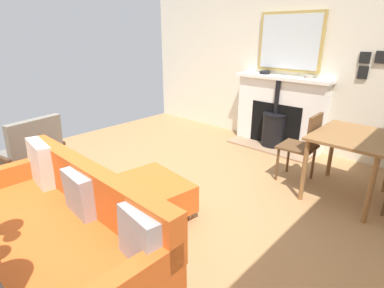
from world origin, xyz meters
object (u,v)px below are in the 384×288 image
mantel_bowl_far (309,77)px  sofa (58,232)px  mantel_bowl_near (265,72)px  dining_table (353,144)px  fireplace (278,115)px  armchair_accent (30,149)px  dining_chair_near_fireplace (305,143)px  ottoman (151,194)px

mantel_bowl_far → sofa: 3.74m
mantel_bowl_near → dining_table: 2.01m
mantel_bowl_near → fireplace: bearing=83.4°
armchair_accent → dining_chair_near_fireplace: size_ratio=1.00×
mantel_bowl_far → ottoman: 2.86m
mantel_bowl_near → mantel_bowl_far: size_ratio=1.27×
dining_table → mantel_bowl_near: bearing=-121.0°
mantel_bowl_far → dining_table: size_ratio=0.14×
mantel_bowl_near → mantel_bowl_far: (0.00, 0.71, -0.00)m
sofa → ottoman: bearing=-175.6°
mantel_bowl_far → sofa: mantel_bowl_far is taller
fireplace → dining_table: size_ratio=1.62×
sofa → dining_chair_near_fireplace: 2.75m
dining_table → dining_chair_near_fireplace: 0.52m
mantel_bowl_near → ottoman: size_ratio=0.20×
mantel_bowl_far → ottoman: (2.70, -0.33, -0.90)m
dining_table → dining_chair_near_fireplace: bearing=-90.4°
mantel_bowl_near → armchair_accent: (3.24, -1.08, -0.65)m
sofa → mantel_bowl_far: bearing=176.0°
mantel_bowl_far → fireplace: bearing=-84.6°
dining_chair_near_fireplace → dining_table: bearing=89.6°
ottoman → armchair_accent: armchair_accent is taller
mantel_bowl_far → armchair_accent: (3.24, -1.79, -0.65)m
mantel_bowl_near → mantel_bowl_far: 0.71m
fireplace → ottoman: fireplace is taller
dining_chair_near_fireplace → armchair_accent: bearing=-45.0°
armchair_accent → mantel_bowl_near: bearing=161.6°
mantel_bowl_near → dining_chair_near_fireplace: size_ratio=0.19×
fireplace → armchair_accent: fireplace is taller
mantel_bowl_far → sofa: (3.65, -0.26, -0.79)m
sofa → fireplace: bearing=-177.9°
fireplace → ottoman: 2.67m
mantel_bowl_near → dining_table: (1.00, 1.67, -0.52)m
ottoman → mantel_bowl_near: bearing=-172.1°
fireplace → sofa: fireplace is taller
dining_table → armchair_accent: bearing=-50.8°
mantel_bowl_near → armchair_accent: 3.48m
mantel_bowl_far → dining_table: mantel_bowl_far is taller
fireplace → armchair_accent: 3.50m
fireplace → mantel_bowl_near: 0.71m
mantel_bowl_near → dining_chair_near_fireplace: 1.66m
sofa → dining_table: sofa is taller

